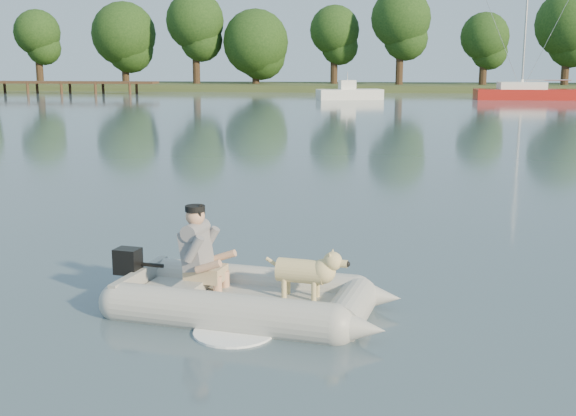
# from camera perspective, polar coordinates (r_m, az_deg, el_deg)

# --- Properties ---
(water) EXTENTS (160.00, 160.00, 0.00)m
(water) POSITION_cam_1_polar(r_m,az_deg,el_deg) (8.81, -1.16, -7.02)
(water) COLOR #4F626B
(water) RESTS_ON ground
(shore_bank) EXTENTS (160.00, 12.00, 0.70)m
(shore_bank) POSITION_cam_1_polar(r_m,az_deg,el_deg) (70.33, 5.64, 9.46)
(shore_bank) COLOR #47512D
(shore_bank) RESTS_ON water
(dock) EXTENTS (18.00, 2.00, 1.04)m
(dock) POSITION_cam_1_polar(r_m,az_deg,el_deg) (66.14, -17.97, 9.06)
(dock) COLOR #4C331E
(dock) RESTS_ON water
(treeline) EXTENTS (93.93, 7.35, 9.27)m
(treeline) POSITION_cam_1_polar(r_m,az_deg,el_deg) (69.97, 14.29, 13.25)
(treeline) COLOR #332316
(treeline) RESTS_ON shore_bank
(dinghy) EXTENTS (4.85, 3.83, 1.28)m
(dinghy) POSITION_cam_1_polar(r_m,az_deg,el_deg) (8.14, -3.12, -4.62)
(dinghy) COLOR #A5A5A0
(dinghy) RESTS_ON water
(man) EXTENTS (0.76, 0.68, 0.99)m
(man) POSITION_cam_1_polar(r_m,az_deg,el_deg) (8.38, -7.16, -3.01)
(man) COLOR slate
(man) RESTS_ON dinghy
(dog) EXTENTS (0.90, 0.46, 0.57)m
(dog) POSITION_cam_1_polar(r_m,az_deg,el_deg) (8.03, 1.01, -5.33)
(dog) COLOR tan
(dog) RESTS_ON dinghy
(outboard_motor) EXTENTS (0.42, 0.33, 0.72)m
(outboard_motor) POSITION_cam_1_polar(r_m,az_deg,el_deg) (8.84, -12.49, -5.30)
(outboard_motor) COLOR black
(outboard_motor) RESTS_ON dinghy
(motorboat) EXTENTS (5.18, 3.20, 2.05)m
(motorboat) POSITION_cam_1_polar(r_m,az_deg,el_deg) (53.23, 4.89, 9.53)
(motorboat) COLOR white
(motorboat) RESTS_ON water
(sailboat) EXTENTS (7.57, 2.48, 10.33)m
(sailboat) POSITION_cam_1_polar(r_m,az_deg,el_deg) (55.81, 18.35, 8.60)
(sailboat) COLOR #9D1811
(sailboat) RESTS_ON water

